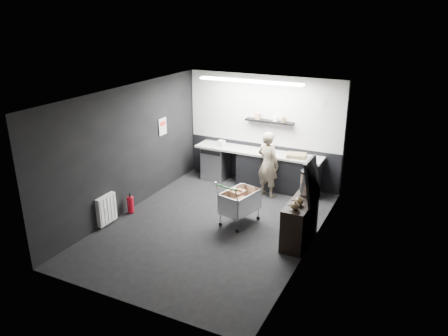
% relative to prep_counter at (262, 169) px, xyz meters
% --- Properties ---
extents(floor, '(5.50, 5.50, 0.00)m').
position_rel_prep_counter_xyz_m(floor, '(-0.14, -2.42, -0.46)').
color(floor, black).
rests_on(floor, ground).
extents(ceiling, '(5.50, 5.50, 0.00)m').
position_rel_prep_counter_xyz_m(ceiling, '(-0.14, -2.42, 2.24)').
color(ceiling, silver).
rests_on(ceiling, wall_back).
extents(wall_back, '(5.50, 0.00, 5.50)m').
position_rel_prep_counter_xyz_m(wall_back, '(-0.14, 0.33, 0.89)').
color(wall_back, black).
rests_on(wall_back, floor).
extents(wall_front, '(5.50, 0.00, 5.50)m').
position_rel_prep_counter_xyz_m(wall_front, '(-0.14, -5.17, 0.89)').
color(wall_front, black).
rests_on(wall_front, floor).
extents(wall_left, '(0.00, 5.50, 5.50)m').
position_rel_prep_counter_xyz_m(wall_left, '(-2.14, -2.42, 0.89)').
color(wall_left, black).
rests_on(wall_left, floor).
extents(wall_right, '(0.00, 5.50, 5.50)m').
position_rel_prep_counter_xyz_m(wall_right, '(1.86, -2.42, 0.89)').
color(wall_right, black).
rests_on(wall_right, floor).
extents(kitchen_wall_panel, '(3.95, 0.02, 1.70)m').
position_rel_prep_counter_xyz_m(kitchen_wall_panel, '(-0.14, 0.31, 1.39)').
color(kitchen_wall_panel, silver).
rests_on(kitchen_wall_panel, wall_back).
extents(dado_panel, '(3.95, 0.02, 1.00)m').
position_rel_prep_counter_xyz_m(dado_panel, '(-0.14, 0.31, 0.04)').
color(dado_panel, black).
rests_on(dado_panel, wall_back).
extents(floating_shelf, '(1.20, 0.22, 0.04)m').
position_rel_prep_counter_xyz_m(floating_shelf, '(0.06, 0.20, 1.16)').
color(floating_shelf, black).
rests_on(floating_shelf, wall_back).
extents(wall_clock, '(0.20, 0.03, 0.20)m').
position_rel_prep_counter_xyz_m(wall_clock, '(1.26, 0.30, 1.69)').
color(wall_clock, white).
rests_on(wall_clock, wall_back).
extents(poster, '(0.02, 0.30, 0.40)m').
position_rel_prep_counter_xyz_m(poster, '(-2.12, -1.12, 1.09)').
color(poster, silver).
rests_on(poster, wall_left).
extents(poster_red_band, '(0.02, 0.22, 0.10)m').
position_rel_prep_counter_xyz_m(poster_red_band, '(-2.11, -1.12, 1.16)').
color(poster_red_band, red).
rests_on(poster_red_band, poster).
extents(radiator, '(0.10, 0.50, 0.60)m').
position_rel_prep_counter_xyz_m(radiator, '(-2.08, -3.32, -0.11)').
color(radiator, white).
rests_on(radiator, wall_left).
extents(ceiling_strip, '(2.40, 0.20, 0.04)m').
position_rel_prep_counter_xyz_m(ceiling_strip, '(-0.14, -0.57, 2.21)').
color(ceiling_strip, white).
rests_on(ceiling_strip, ceiling).
extents(prep_counter, '(3.20, 0.61, 0.90)m').
position_rel_prep_counter_xyz_m(prep_counter, '(0.00, 0.00, 0.00)').
color(prep_counter, black).
rests_on(prep_counter, floor).
extents(person, '(0.65, 0.52, 1.56)m').
position_rel_prep_counter_xyz_m(person, '(0.31, -0.45, 0.32)').
color(person, beige).
rests_on(person, floor).
extents(shopping_cart, '(0.70, 0.98, 0.95)m').
position_rel_prep_counter_xyz_m(shopping_cart, '(0.31, -2.05, -0.00)').
color(shopping_cart, silver).
rests_on(shopping_cart, floor).
extents(sideboard, '(0.47, 1.11, 1.66)m').
position_rel_prep_counter_xyz_m(sideboard, '(1.65, -2.23, 0.07)').
color(sideboard, black).
rests_on(sideboard, floor).
extents(fire_extinguisher, '(0.13, 0.13, 0.45)m').
position_rel_prep_counter_xyz_m(fire_extinguisher, '(-1.99, -2.66, -0.24)').
color(fire_extinguisher, red).
rests_on(fire_extinguisher, floor).
extents(cardboard_box, '(0.49, 0.40, 0.09)m').
position_rel_prep_counter_xyz_m(cardboard_box, '(0.85, -0.05, 0.49)').
color(cardboard_box, '#93734E').
rests_on(cardboard_box, prep_counter).
extents(pink_tub, '(0.20, 0.20, 0.20)m').
position_rel_prep_counter_xyz_m(pink_tub, '(0.13, 0.00, 0.54)').
color(pink_tub, white).
rests_on(pink_tub, prep_counter).
extents(white_container, '(0.19, 0.16, 0.15)m').
position_rel_prep_counter_xyz_m(white_container, '(-1.10, -0.05, 0.52)').
color(white_container, white).
rests_on(white_container, prep_counter).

